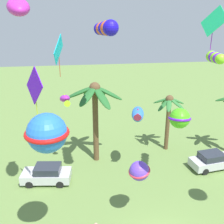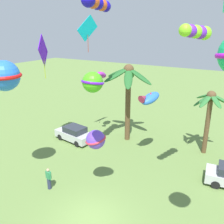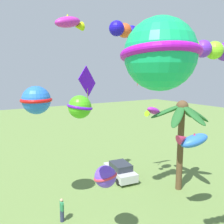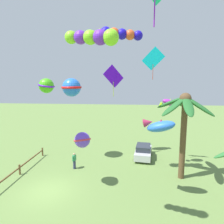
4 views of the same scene
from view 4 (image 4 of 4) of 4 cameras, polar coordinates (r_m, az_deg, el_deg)
The scene contains 15 objects.
ground_plane at distance 16.78m, azimuth -18.36°, elevation -21.47°, with size 120.00×120.00×0.00m, color olive.
palm_tree_2 at distance 17.22m, azimuth 20.79°, elevation -0.41°, with size 5.03×4.70×7.50m.
rail_fence at distance 18.33m, azimuth -29.64°, elevation -17.36°, with size 13.94×0.12×0.95m.
parked_car_0 at distance 22.09m, azimuth 9.28°, elevation -11.44°, with size 4.09×2.19×1.51m.
spectator_0 at distance 19.59m, azimuth -11.13°, elevation -13.99°, with size 0.54×0.31×1.59m.
kite_fish_0 at distance 19.40m, azimuth 16.62°, elevation 2.55°, with size 1.16×2.02×1.09m.
kite_ball_1 at distance 20.41m, azimuth -11.91°, elevation 7.16°, with size 2.48×2.48×1.90m.
kite_diamond_2 at distance 20.54m, azimuth 0.43°, elevation 10.47°, with size 1.24×2.09×3.35m.
kite_tube_3 at distance 9.65m, azimuth -5.72°, elevation 21.18°, with size 1.20×2.68×0.84m.
kite_fish_4 at distance 21.47m, azimuth -3.22°, elevation 22.13°, with size 1.56×2.64×1.19m.
kite_tube_5 at distance 16.56m, azimuth 2.37°, elevation 22.15°, with size 1.22×3.40×1.04m.
kite_diamond_6 at distance 19.36m, azimuth 12.15°, elevation 15.12°, with size 0.60×2.15×3.06m.
kite_fish_9 at distance 13.64m, azimuth 13.78°, elevation -3.96°, with size 1.44×2.40×1.18m.
kite_ball_10 at distance 14.24m, azimuth -18.91°, elevation 7.39°, with size 1.36×1.36×1.03m.
kite_ball_11 at distance 15.53m, azimuth -8.81°, elevation -8.18°, with size 1.88×1.88×1.24m.
Camera 4 is at (13.18, 6.22, 8.32)m, focal length 30.79 mm.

